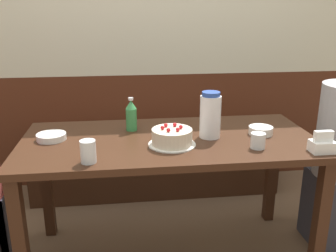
{
  "coord_description": "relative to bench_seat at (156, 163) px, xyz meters",
  "views": [
    {
      "loc": [
        -0.23,
        -1.82,
        1.38
      ],
      "look_at": [
        -0.0,
        0.05,
        0.77
      ],
      "focal_mm": 40.0,
      "sensor_mm": 36.0,
      "label": 1
    }
  ],
  "objects": [
    {
      "name": "back_wall",
      "position": [
        0.0,
        0.22,
        1.03
      ],
      "size": [
        4.8,
        0.04,
        2.5
      ],
      "color": "#4C2314",
      "rests_on": "ground_plane"
    },
    {
      "name": "bench_seat",
      "position": [
        0.0,
        0.0,
        0.0
      ],
      "size": [
        1.84,
        0.38,
        0.44
      ],
      "color": "#381E11",
      "rests_on": "ground_plane"
    },
    {
      "name": "dining_table",
      "position": [
        0.0,
        -0.83,
        0.41
      ],
      "size": [
        1.53,
        0.73,
        0.72
      ],
      "color": "#381E11",
      "rests_on": "ground_plane"
    },
    {
      "name": "birthday_cake",
      "position": [
        -0.0,
        -0.93,
        0.54
      ],
      "size": [
        0.24,
        0.24,
        0.1
      ],
      "color": "white",
      "rests_on": "dining_table"
    },
    {
      "name": "water_pitcher",
      "position": [
        0.21,
        -0.84,
        0.62
      ],
      "size": [
        0.11,
        0.11,
        0.24
      ],
      "color": "white",
      "rests_on": "dining_table"
    },
    {
      "name": "soju_bottle",
      "position": [
        -0.19,
        -0.67,
        0.59
      ],
      "size": [
        0.06,
        0.06,
        0.18
      ],
      "color": "#388E4C",
      "rests_on": "dining_table"
    },
    {
      "name": "napkin_holder",
      "position": [
        0.69,
        -1.11,
        0.54
      ],
      "size": [
        0.11,
        0.08,
        0.11
      ],
      "color": "white",
      "rests_on": "dining_table"
    },
    {
      "name": "bowl_soup_white",
      "position": [
        -0.61,
        -0.78,
        0.52
      ],
      "size": [
        0.15,
        0.15,
        0.03
      ],
      "color": "white",
      "rests_on": "dining_table"
    },
    {
      "name": "bowl_rice_small",
      "position": [
        0.49,
        -0.83,
        0.52
      ],
      "size": [
        0.13,
        0.13,
        0.04
      ],
      "color": "white",
      "rests_on": "dining_table"
    },
    {
      "name": "glass_water_tall",
      "position": [
        -0.39,
        -1.1,
        0.55
      ],
      "size": [
        0.07,
        0.07,
        0.1
      ],
      "color": "silver",
      "rests_on": "dining_table"
    },
    {
      "name": "glass_tumbler_short",
      "position": [
        0.41,
        -1.03,
        0.54
      ],
      "size": [
        0.07,
        0.07,
        0.08
      ],
      "color": "silver",
      "rests_on": "dining_table"
    }
  ]
}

